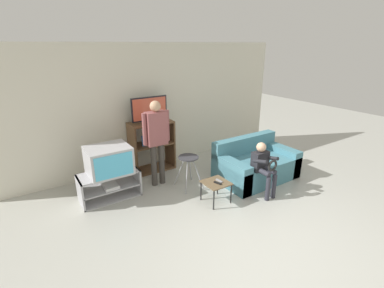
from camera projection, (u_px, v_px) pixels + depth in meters
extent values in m
plane|color=#ADADA3|center=(265.00, 243.00, 3.81)|extent=(18.00, 18.00, 0.00)
cube|color=silver|center=(155.00, 106.00, 5.97)|extent=(6.40, 0.06, 2.60)
cube|color=#A8A8AD|center=(111.00, 197.00, 4.93)|extent=(1.02, 0.47, 0.02)
cube|color=#A8A8AD|center=(110.00, 186.00, 4.86)|extent=(0.98, 0.47, 0.02)
cube|color=#A8A8AD|center=(108.00, 173.00, 4.77)|extent=(1.02, 0.47, 0.02)
cube|color=#A8A8AD|center=(80.00, 193.00, 4.60)|extent=(0.03, 0.47, 0.48)
cube|color=#A8A8AD|center=(136.00, 178.00, 5.10)|extent=(0.03, 0.47, 0.48)
cube|color=silver|center=(111.00, 186.00, 4.80)|extent=(0.24, 0.28, 0.05)
cube|color=#B2B2B7|center=(109.00, 160.00, 4.69)|extent=(0.70, 0.59, 0.47)
cube|color=#4CB7E0|center=(114.00, 166.00, 4.45)|extent=(0.62, 0.01, 0.39)
cube|color=brown|center=(132.00, 150.00, 5.64)|extent=(0.03, 0.46, 1.06)
cube|color=brown|center=(170.00, 143.00, 6.08)|extent=(0.03, 0.46, 1.06)
cube|color=brown|center=(153.00, 168.00, 6.04)|extent=(0.83, 0.46, 0.03)
cube|color=brown|center=(152.00, 144.00, 5.84)|extent=(0.83, 0.46, 0.03)
cube|color=brown|center=(151.00, 123.00, 5.69)|extent=(0.83, 0.46, 0.03)
cube|color=#3870B7|center=(146.00, 140.00, 5.66)|extent=(0.18, 0.04, 0.22)
cube|color=black|center=(150.00, 121.00, 5.65)|extent=(0.27, 0.20, 0.04)
cube|color=black|center=(149.00, 109.00, 5.57)|extent=(0.76, 0.04, 0.48)
cube|color=#D8593F|center=(150.00, 109.00, 5.55)|extent=(0.71, 0.01, 0.43)
cylinder|color=#99999E|center=(187.00, 177.00, 5.04)|extent=(0.17, 0.19, 0.61)
cylinder|color=#99999E|center=(198.00, 173.00, 5.16)|extent=(0.17, 0.19, 0.61)
cylinder|color=#99999E|center=(179.00, 171.00, 5.24)|extent=(0.17, 0.19, 0.61)
cylinder|color=#99999E|center=(190.00, 168.00, 5.37)|extent=(0.17, 0.19, 0.61)
cylinder|color=#333338|center=(188.00, 157.00, 5.10)|extent=(0.38, 0.38, 0.02)
cube|color=brown|center=(216.00, 183.00, 4.69)|extent=(0.41, 0.41, 0.02)
cylinder|color=black|center=(214.00, 200.00, 4.51)|extent=(0.02, 0.02, 0.35)
cylinder|color=black|center=(231.00, 194.00, 4.70)|extent=(0.02, 0.02, 0.35)
cylinder|color=black|center=(201.00, 191.00, 4.80)|extent=(0.02, 0.02, 0.35)
cylinder|color=black|center=(218.00, 185.00, 4.99)|extent=(0.02, 0.02, 0.35)
cube|color=black|center=(218.00, 183.00, 4.64)|extent=(0.08, 0.15, 0.02)
cube|color=gray|center=(219.00, 181.00, 4.71)|extent=(0.05, 0.15, 0.02)
cube|color=teal|center=(256.00, 168.00, 5.57)|extent=(1.57, 0.94, 0.44)
cube|color=teal|center=(245.00, 145.00, 5.72)|extent=(1.57, 0.20, 0.35)
cube|color=teal|center=(231.00, 174.00, 5.20)|extent=(0.22, 0.94, 0.56)
cube|color=teal|center=(279.00, 158.00, 5.89)|extent=(0.22, 0.94, 0.56)
cylinder|color=#3D3833|center=(154.00, 165.00, 5.23)|extent=(0.11, 0.11, 0.82)
cylinder|color=#3D3833|center=(162.00, 164.00, 5.31)|extent=(0.11, 0.11, 0.82)
cube|color=#8C4C4C|center=(156.00, 128.00, 5.03)|extent=(0.38, 0.20, 0.61)
cylinder|color=#8C4C4C|center=(144.00, 130.00, 4.91)|extent=(0.08, 0.08, 0.58)
cylinder|color=#8C4C4C|center=(167.00, 126.00, 5.14)|extent=(0.08, 0.08, 0.58)
sphere|color=tan|center=(155.00, 106.00, 4.89)|extent=(0.20, 0.20, 0.20)
cylinder|color=#2D2D38|center=(268.00, 189.00, 4.78)|extent=(0.08, 0.08, 0.44)
cylinder|color=#2D2D38|center=(274.00, 186.00, 4.85)|extent=(0.08, 0.08, 0.44)
cylinder|color=#2D2D38|center=(263.00, 172.00, 4.81)|extent=(0.09, 0.30, 0.09)
cylinder|color=#2D2D38|center=(269.00, 170.00, 4.88)|extent=(0.09, 0.30, 0.09)
cube|color=#232328|center=(260.00, 161.00, 4.92)|extent=(0.30, 0.17, 0.35)
cylinder|color=#232328|center=(260.00, 161.00, 4.72)|extent=(0.06, 0.31, 0.14)
cylinder|color=#232328|center=(271.00, 158.00, 4.86)|extent=(0.06, 0.31, 0.14)
sphere|color=#DBAD89|center=(261.00, 147.00, 4.83)|extent=(0.17, 0.17, 0.17)
torus|color=black|center=(273.00, 166.00, 4.69)|extent=(0.21, 0.04, 0.21)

